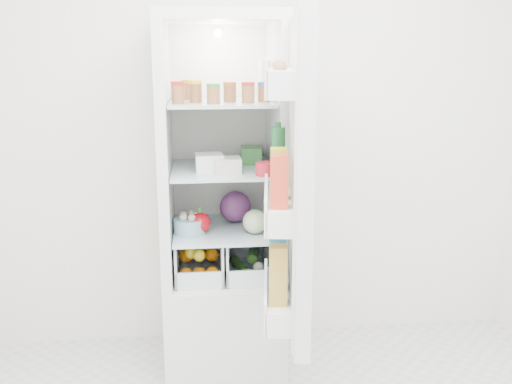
{
  "coord_description": "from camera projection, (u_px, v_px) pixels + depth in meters",
  "views": [
    {
      "loc": [
        -0.31,
        -1.59,
        1.61
      ],
      "look_at": [
        -0.05,
        0.95,
        0.99
      ],
      "focal_mm": 40.0,
      "sensor_mm": 36.0,
      "label": 1
    }
  ],
  "objects": [
    {
      "name": "room_walls",
      "position": [
        311.0,
        60.0,
        1.57
      ],
      "size": [
        3.02,
        3.02,
        2.61
      ],
      "color": "white",
      "rests_on": "ground"
    },
    {
      "name": "refrigerator",
      "position": [
        222.0,
        239.0,
        2.97
      ],
      "size": [
        0.6,
        0.6,
        1.8
      ],
      "color": "silver",
      "rests_on": "ground"
    },
    {
      "name": "shelf_low",
      "position": [
        223.0,
        229.0,
        2.9
      ],
      "size": [
        0.49,
        0.53,
        0.01
      ],
      "primitive_type": "cube",
      "color": "silver",
      "rests_on": "refrigerator"
    },
    {
      "name": "shelf_mid",
      "position": [
        222.0,
        170.0,
        2.82
      ],
      "size": [
        0.49,
        0.53,
        0.02
      ],
      "primitive_type": "cube",
      "color": "silver",
      "rests_on": "refrigerator"
    },
    {
      "name": "shelf_top",
      "position": [
        221.0,
        102.0,
        2.74
      ],
      "size": [
        0.49,
        0.53,
        0.02
      ],
      "primitive_type": "cube",
      "color": "silver",
      "rests_on": "refrigerator"
    },
    {
      "name": "crisper_left",
      "position": [
        199.0,
        254.0,
        2.91
      ],
      "size": [
        0.23,
        0.46,
        0.22
      ],
      "primitive_type": null,
      "color": "silver",
      "rests_on": "refrigerator"
    },
    {
      "name": "crisper_right",
      "position": [
        247.0,
        253.0,
        2.94
      ],
      "size": [
        0.23,
        0.46,
        0.22
      ],
      "primitive_type": null,
      "color": "silver",
      "rests_on": "refrigerator"
    },
    {
      "name": "condiment_jars",
      "position": [
        217.0,
        93.0,
        2.65
      ],
      "size": [
        0.46,
        0.32,
        0.08
      ],
      "color": "#B21919",
      "rests_on": "shelf_top"
    },
    {
      "name": "squeeze_bottle",
      "position": [
        264.0,
        80.0,
        2.77
      ],
      "size": [
        0.07,
        0.07,
        0.19
      ],
      "primitive_type": "cylinder",
      "rotation": [
        0.0,
        0.0,
        -0.28
      ],
      "color": "white",
      "rests_on": "shelf_top"
    },
    {
      "name": "tub_white",
      "position": [
        209.0,
        163.0,
        2.73
      ],
      "size": [
        0.14,
        0.14,
        0.08
      ],
      "primitive_type": "cube",
      "rotation": [
        0.0,
        0.0,
        0.05
      ],
      "color": "white",
      "rests_on": "shelf_mid"
    },
    {
      "name": "tub_cream",
      "position": [
        228.0,
        165.0,
        2.71
      ],
      "size": [
        0.12,
        0.12,
        0.07
      ],
      "primitive_type": "cube",
      "rotation": [
        0.0,
        0.0,
        0.01
      ],
      "color": "beige",
      "rests_on": "shelf_mid"
    },
    {
      "name": "tin_red",
      "position": [
        266.0,
        169.0,
        2.64
      ],
      "size": [
        0.11,
        0.11,
        0.06
      ],
      "primitive_type": "cylinder",
      "rotation": [
        0.0,
        0.0,
        0.17
      ],
      "color": "red",
      "rests_on": "shelf_mid"
    },
    {
      "name": "tub_green",
      "position": [
        251.0,
        155.0,
        2.95
      ],
      "size": [
        0.11,
        0.15,
        0.08
      ],
      "primitive_type": "cube",
      "rotation": [
        0.0,
        0.0,
        -0.06
      ],
      "color": "#418F41",
      "rests_on": "shelf_mid"
    },
    {
      "name": "red_cabbage",
      "position": [
        235.0,
        207.0,
        2.98
      ],
      "size": [
        0.16,
        0.16,
        0.16
      ],
      "primitive_type": "sphere",
      "color": "#5D1F59",
      "rests_on": "shelf_low"
    },
    {
      "name": "bell_pepper",
      "position": [
        200.0,
        223.0,
        2.8
      ],
      "size": [
        0.1,
        0.1,
        0.1
      ],
      "primitive_type": "sphere",
      "color": "red",
      "rests_on": "shelf_low"
    },
    {
      "name": "mushroom_bowl",
      "position": [
        190.0,
        226.0,
        2.81
      ],
      "size": [
        0.18,
        0.18,
        0.07
      ],
      "primitive_type": "cylinder",
      "rotation": [
        0.0,
        0.0,
        -0.16
      ],
      "color": "#8BBECF",
      "rests_on": "shelf_low"
    },
    {
      "name": "salad_bag",
      "position": [
        255.0,
        222.0,
        2.79
      ],
      "size": [
        0.12,
        0.12,
        0.12
      ],
      "primitive_type": "sphere",
      "color": "beige",
      "rests_on": "shelf_low"
    },
    {
      "name": "citrus_pile",
      "position": [
        199.0,
        261.0,
        2.87
      ],
      "size": [
        0.2,
        0.24,
        0.16
      ],
      "color": "orange",
      "rests_on": "refrigerator"
    },
    {
      "name": "veg_pile",
      "position": [
        248.0,
        261.0,
        2.95
      ],
      "size": [
        0.16,
        0.3,
        0.1
      ],
      "color": "#23531B",
      "rests_on": "refrigerator"
    },
    {
      "name": "fridge_door",
      "position": [
        294.0,
        186.0,
        2.28
      ],
      "size": [
        0.24,
        0.6,
        1.3
      ],
      "rotation": [
        0.0,
        0.0,
        1.45
      ],
      "color": "silver",
      "rests_on": "refrigerator"
    }
  ]
}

